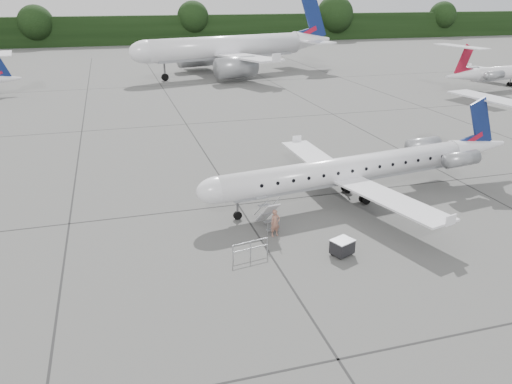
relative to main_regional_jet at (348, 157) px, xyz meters
name	(u,v)px	position (x,y,z in m)	size (l,w,h in m)	color
ground	(375,238)	(-0.90, -6.26, -3.27)	(320.00, 320.00, 0.00)	#5E5F5C
treeline	(158,30)	(-0.90, 123.74, 0.73)	(260.00, 4.00, 8.00)	black
main_regional_jet	(348,157)	(0.00, 0.00, 0.00)	(25.51, 18.37, 6.54)	white
airstair	(267,214)	(-7.00, -3.02, -2.25)	(0.85, 2.13, 2.05)	white
passenger	(275,223)	(-6.83, -4.22, -2.38)	(0.65, 0.43, 1.78)	#956251
safety_railing	(250,249)	(-9.05, -6.40, -2.77)	(2.20, 0.08, 1.00)	#919499
baggage_cart	(342,247)	(-3.84, -7.65, -2.76)	(1.19, 0.96, 1.03)	black
bg_narrowbody	(226,36)	(5.11, 60.54, 3.69)	(38.80, 27.94, 13.93)	white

